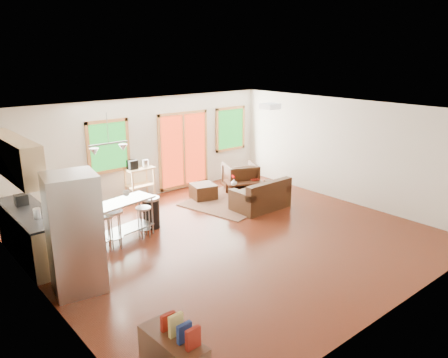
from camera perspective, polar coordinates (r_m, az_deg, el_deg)
floor at (r=9.12m, az=1.22°, el=-7.72°), size 7.50×7.00×0.02m
ceiling at (r=8.40m, az=1.33°, el=8.82°), size 7.50×7.00×0.02m
back_wall at (r=11.47m, az=-10.38°, el=3.94°), size 7.50×0.02×2.60m
left_wall at (r=6.93m, az=-22.94°, el=-5.36°), size 0.02×7.00×2.60m
right_wall at (r=11.43m, az=15.63°, el=3.56°), size 0.02×7.00×2.60m
front_wall at (r=6.60m, az=21.90°, el=-6.30°), size 7.50×0.02×2.60m
window_left at (r=10.94m, az=-14.85°, el=4.13°), size 1.10×0.05×1.30m
french_doors at (r=12.09m, az=-5.28°, el=3.80°), size 1.60×0.05×2.10m
window_right at (r=13.03m, az=0.85°, el=6.57°), size 1.10×0.05×1.30m
rug at (r=11.34m, az=1.56°, el=-2.70°), size 2.84×2.40×0.02m
loveseat at (r=10.68m, az=4.90°, el=-2.39°), size 1.39×0.80×0.74m
coffee_table at (r=11.65m, az=2.59°, el=-0.51°), size 1.13×0.94×0.39m
armchair at (r=11.97m, az=2.14°, el=0.43°), size 1.08×1.06×0.87m
ottoman at (r=11.40m, az=-2.72°, el=-1.64°), size 0.72×0.72×0.39m
vase at (r=11.18m, az=1.29°, el=-0.35°), size 0.20×0.21×0.28m
book at (r=11.67m, az=3.44°, el=0.60°), size 0.22×0.11×0.30m
cabinets at (r=8.67m, az=-24.39°, el=-3.89°), size 0.64×2.24×2.30m
refrigerator at (r=7.27m, az=-18.87°, el=-6.73°), size 0.90×0.88×1.94m
island at (r=9.02m, az=-13.13°, el=-4.40°), size 1.41×0.76×0.84m
cup at (r=8.86m, az=-12.66°, el=-1.76°), size 0.16×0.14×0.13m
bar_stool_a at (r=8.71m, az=-15.27°, el=-5.68°), size 0.35×0.35×0.71m
bar_stool_b at (r=8.70m, az=-14.20°, el=-5.27°), size 0.46×0.46×0.78m
bar_stool_c at (r=9.09m, az=-10.47°, el=-4.66°), size 0.34×0.34×0.66m
trash_can at (r=9.63m, az=-9.49°, el=-4.30°), size 0.39×0.39×0.69m
kitchen_cart at (r=11.29m, az=-11.10°, el=0.84°), size 0.73×0.48×1.10m
ceiling_flush at (r=9.94m, az=6.05°, el=9.44°), size 0.35×0.35×0.12m
pendant_light at (r=8.74m, az=-14.79°, el=3.84°), size 0.80×0.18×0.79m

